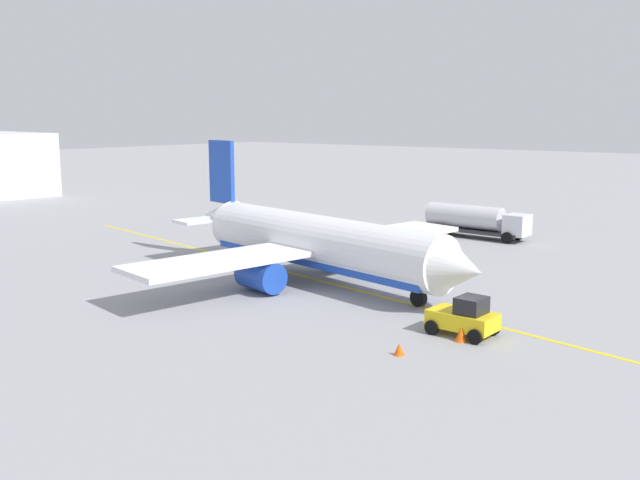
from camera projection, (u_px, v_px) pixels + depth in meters
name	position (u px, v px, depth m)	size (l,w,h in m)	color
ground_plane	(320.00, 281.00, 50.68)	(400.00, 400.00, 0.00)	#939399
airplane	(316.00, 243.00, 50.56)	(29.14, 29.02, 9.77)	white
fuel_tanker	(474.00, 220.00, 68.59)	(11.12, 2.92, 3.15)	#2D2D33
pushback_tug	(464.00, 317.00, 37.93)	(3.65, 2.38, 2.20)	yellow
refueling_worker	(446.00, 243.00, 61.10)	(0.62, 0.62, 1.71)	navy
safety_cone_nose	(461.00, 335.00, 36.98)	(0.67, 0.67, 0.75)	#F2590F
safety_cone_wingtip	(399.00, 349.00, 34.86)	(0.56, 0.56, 0.62)	#F2590F
taxi_line_marking	(320.00, 281.00, 50.68)	(70.53, 0.30, 0.01)	yellow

